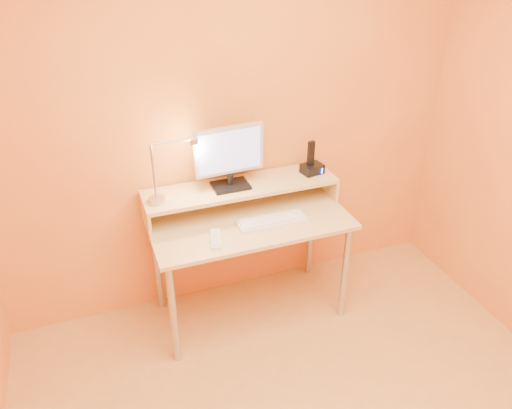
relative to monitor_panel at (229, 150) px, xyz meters
name	(u,v)px	position (x,y,z in m)	size (l,w,h in m)	color
wall_back	(231,118)	(0.07, 0.16, 0.13)	(3.00, 0.04, 2.50)	orange
desk_leg_fl	(173,315)	(-0.48, -0.41, -0.77)	(0.04, 0.04, 0.69)	#B1B0B9
desk_leg_fr	(345,273)	(0.62, -0.41, -0.77)	(0.04, 0.04, 0.69)	#B1B0B9
desk_leg_bl	(157,265)	(-0.48, 0.09, -0.77)	(0.04, 0.04, 0.69)	#B1B0B9
desk_leg_br	(310,232)	(0.62, 0.09, -0.77)	(0.04, 0.04, 0.69)	#B1B0B9
desk_lower	(250,221)	(0.07, -0.16, -0.41)	(1.20, 0.60, 0.03)	tan
shelf_riser_left	(146,215)	(-0.52, -0.01, -0.33)	(0.02, 0.30, 0.14)	tan
shelf_riser_right	(326,183)	(0.66, -0.01, -0.33)	(0.02, 0.30, 0.14)	tan
desk_shelf	(241,187)	(0.07, -0.01, -0.25)	(1.20, 0.30, 0.03)	tan
monitor_foot	(231,186)	(0.00, -0.01, -0.23)	(0.22, 0.16, 0.02)	black
monitor_neck	(230,179)	(0.00, -0.01, -0.19)	(0.04, 0.04, 0.07)	black
monitor_panel	(229,150)	(0.00, 0.00, 0.00)	(0.42, 0.04, 0.29)	#B8B8C1
monitor_back	(228,149)	(0.00, 0.02, 0.00)	(0.38, 0.01, 0.24)	black
monitor_screen	(230,151)	(0.00, -0.02, 0.00)	(0.38, 0.00, 0.25)	#909CDD
lamp_base	(157,200)	(-0.45, -0.04, -0.23)	(0.10, 0.10, 0.03)	#B1B0B9
lamp_post	(154,172)	(-0.45, -0.04, -0.05)	(0.01, 0.01, 0.33)	#B1B0B9
lamp_arm	(172,142)	(-0.33, -0.04, 0.12)	(0.01, 0.01, 0.24)	#B1B0B9
lamp_head	(194,141)	(-0.21, -0.04, 0.10)	(0.04, 0.04, 0.03)	#B1B0B9
lamp_bulb	(194,144)	(-0.21, -0.04, 0.09)	(0.03, 0.03, 0.00)	#FFEAC6
phone_dock	(312,169)	(0.55, -0.01, -0.21)	(0.13, 0.10, 0.06)	black
phone_handset	(311,153)	(0.53, -0.01, -0.10)	(0.04, 0.03, 0.16)	black
phone_led	(322,171)	(0.59, -0.06, -0.21)	(0.01, 0.00, 0.04)	#144DFF
keyboard	(272,221)	(0.18, -0.25, -0.39)	(0.41, 0.13, 0.02)	silver
mouse	(293,217)	(0.31, -0.25, -0.38)	(0.06, 0.10, 0.04)	white
remote_control	(216,239)	(-0.19, -0.31, -0.39)	(0.05, 0.19, 0.02)	silver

